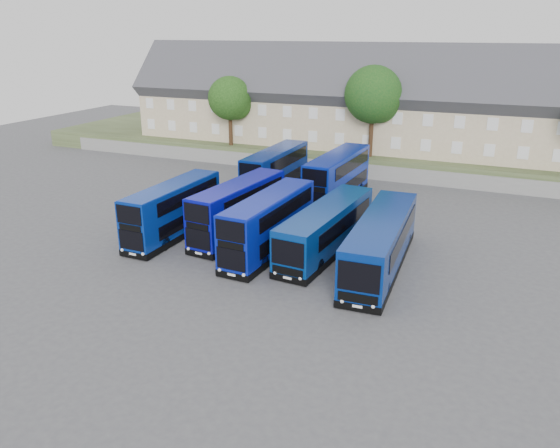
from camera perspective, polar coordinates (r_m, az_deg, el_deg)
The scene contains 13 objects.
ground at distance 36.15m, azimuth -4.01°, elevation -3.94°, with size 120.00×120.00×0.00m, color #48484D.
retaining_wall at distance 57.20m, azimuth 6.97°, elevation 5.69°, with size 70.00×0.40×1.50m, color slate.
earth_bank at distance 66.57m, azimuth 9.45°, elevation 7.78°, with size 80.00×20.00×2.00m, color #3E4C2A.
terrace_row at distance 61.82m, azimuth 8.82°, elevation 12.17°, with size 54.00×10.40×11.20m.
dd_front_left at distance 40.59m, azimuth -11.10°, elevation 1.30°, with size 2.40×9.83×3.89m.
dd_front_mid at distance 40.00m, azimuth -4.37°, elevation 1.40°, with size 3.24×10.17×3.97m.
dd_front_right at distance 36.82m, azimuth -1.18°, elevation -0.16°, with size 2.82×10.17×4.00m.
dd_rear_left at distance 50.44m, azimuth -0.48°, elevation 5.40°, with size 2.52×10.32×4.08m.
dd_rear_right at distance 48.42m, azimuth 5.99°, elevation 4.76°, with size 2.97×10.71×4.21m.
coach_east_a at distance 37.29m, azimuth 4.86°, elevation -0.60°, with size 3.40×11.90×3.21m.
coach_east_b at distance 34.99m, azimuth 10.47°, elevation -2.09°, with size 3.16×12.60×3.42m.
tree_west at distance 62.23m, azimuth -5.11°, elevation 12.79°, with size 4.80×4.80×7.65m.
tree_mid at distance 56.89m, azimuth 9.87°, elevation 12.97°, with size 5.76×5.76×9.18m.
Camera 1 is at (15.29, -29.37, 14.48)m, focal length 35.00 mm.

